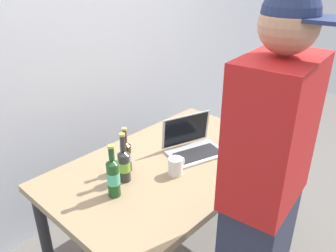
{
  "coord_description": "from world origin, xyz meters",
  "views": [
    {
      "loc": [
        -1.26,
        -1.16,
        1.82
      ],
      "look_at": [
        -0.02,
        0.0,
        0.99
      ],
      "focal_mm": 36.14,
      "sensor_mm": 36.0,
      "label": 1
    }
  ],
  "objects_px": {
    "beer_bottle_brown": "(113,176)",
    "beer_bottle_dark": "(124,164)",
    "person_figure": "(261,210)",
    "beer_bottle_amber": "(126,155)",
    "coffee_mug": "(176,166)",
    "laptop": "(192,144)"
  },
  "relations": [
    {
      "from": "beer_bottle_dark",
      "to": "coffee_mug",
      "type": "relative_size",
      "value": 2.41
    },
    {
      "from": "beer_bottle_dark",
      "to": "person_figure",
      "type": "height_order",
      "value": "person_figure"
    },
    {
      "from": "beer_bottle_brown",
      "to": "coffee_mug",
      "type": "xyz_separation_m",
      "value": [
        0.36,
        -0.1,
        -0.06
      ]
    },
    {
      "from": "person_figure",
      "to": "coffee_mug",
      "type": "relative_size",
      "value": 14.96
    },
    {
      "from": "beer_bottle_brown",
      "to": "beer_bottle_dark",
      "type": "relative_size",
      "value": 1.02
    },
    {
      "from": "beer_bottle_amber",
      "to": "person_figure",
      "type": "relative_size",
      "value": 0.15
    },
    {
      "from": "beer_bottle_dark",
      "to": "beer_bottle_amber",
      "type": "relative_size",
      "value": 1.07
    },
    {
      "from": "beer_bottle_dark",
      "to": "beer_bottle_amber",
      "type": "xyz_separation_m",
      "value": [
        0.07,
        0.07,
        -0.0
      ]
    },
    {
      "from": "laptop",
      "to": "beer_bottle_dark",
      "type": "distance_m",
      "value": 0.5
    },
    {
      "from": "person_figure",
      "to": "beer_bottle_dark",
      "type": "bearing_deg",
      "value": 97.96
    },
    {
      "from": "laptop",
      "to": "beer_bottle_amber",
      "type": "relative_size",
      "value": 1.5
    },
    {
      "from": "person_figure",
      "to": "coffee_mug",
      "type": "xyz_separation_m",
      "value": [
        0.13,
        0.58,
        -0.1
      ]
    },
    {
      "from": "beer_bottle_brown",
      "to": "beer_bottle_amber",
      "type": "distance_m",
      "value": 0.24
    },
    {
      "from": "laptop",
      "to": "beer_bottle_dark",
      "type": "bearing_deg",
      "value": 172.44
    },
    {
      "from": "beer_bottle_brown",
      "to": "beer_bottle_amber",
      "type": "xyz_separation_m",
      "value": [
        0.19,
        0.13,
        -0.02
      ]
    },
    {
      "from": "beer_bottle_amber",
      "to": "beer_bottle_brown",
      "type": "bearing_deg",
      "value": -145.61
    },
    {
      "from": "beer_bottle_amber",
      "to": "person_figure",
      "type": "height_order",
      "value": "person_figure"
    },
    {
      "from": "laptop",
      "to": "beer_bottle_dark",
      "type": "relative_size",
      "value": 1.41
    },
    {
      "from": "person_figure",
      "to": "beer_bottle_amber",
      "type": "bearing_deg",
      "value": 92.26
    },
    {
      "from": "beer_bottle_amber",
      "to": "coffee_mug",
      "type": "height_order",
      "value": "beer_bottle_amber"
    },
    {
      "from": "coffee_mug",
      "to": "beer_bottle_amber",
      "type": "bearing_deg",
      "value": 124.84
    },
    {
      "from": "beer_bottle_dark",
      "to": "person_figure",
      "type": "bearing_deg",
      "value": -82.04
    }
  ]
}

